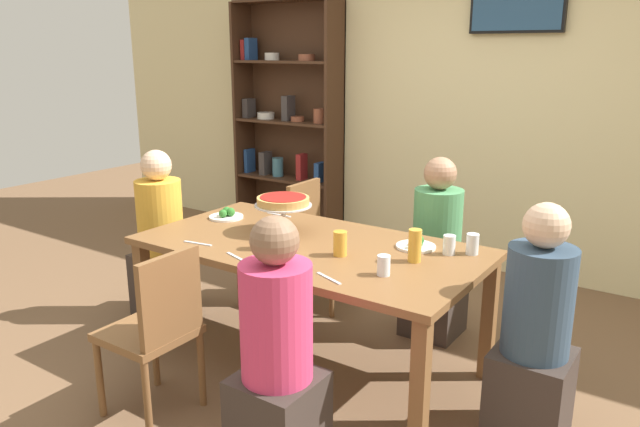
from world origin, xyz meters
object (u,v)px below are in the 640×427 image
Objects in this scene: chair_far_left at (317,237)px; cutlery_knife_far at (198,243)px; diner_far_right at (436,260)px; salad_plate_near_diner at (417,244)px; beer_glass_amber_tall at (340,243)px; cutlery_fork_near at (236,257)px; diner_head_east at (534,344)px; cutlery_fork_far at (279,215)px; beer_glass_amber_spare at (415,246)px; cutlery_knife_near at (329,278)px; dining_table at (310,257)px; beer_glass_amber_short at (269,237)px; diner_head_west at (162,247)px; deep_dish_pizza_stand at (283,203)px; water_glass_clear_far at (449,245)px; water_glass_clear_near at (472,244)px; salad_plate_far_diner at (226,215)px; bookshelf at (288,122)px; chair_near_left at (157,326)px; television at (517,5)px; diner_near_right at (277,368)px; water_glass_clear_spare at (384,265)px.

chair_far_left is 1.17m from cutlery_knife_far.
salad_plate_near_diner is at bearing 11.54° from diner_far_right.
beer_glass_amber_tall is 0.72× the size of cutlery_knife_far.
diner_far_right is 1.35m from cutlery_fork_near.
cutlery_fork_far is at bearing -12.03° from diner_head_east.
beer_glass_amber_spare reaches higher than cutlery_knife_near.
diner_head_east is 1.91m from chair_far_left.
dining_table is 0.28m from beer_glass_amber_short.
diner_head_west is 6.39× the size of cutlery_fork_near.
diner_head_west reaches higher than beer_glass_amber_tall.
dining_table is 0.59m from salad_plate_near_diner.
beer_glass_amber_short is (-0.13, -0.20, 0.15)m from dining_table.
water_glass_clear_far is (0.96, 0.17, -0.12)m from deep_dish_pizza_stand.
water_glass_clear_near is (-0.44, 0.34, 0.30)m from diner_head_east.
salad_plate_far_diner is 1.00m from beer_glass_amber_tall.
chair_far_left is (1.18, -1.23, -0.62)m from bookshelf.
chair_near_left is at bearing 97.17° from cutlery_fork_far.
deep_dish_pizza_stand is (0.96, 0.09, 0.42)m from diner_head_west.
television is at bearing -118.81° from cutlery_fork_far.
diner_near_right is 6.81× the size of beer_glass_amber_spare.
bookshelf is 2.29m from television.
dining_table is 18.37× the size of water_glass_clear_far.
water_glass_clear_spare is (-0.67, -0.19, 0.30)m from diner_head_east.
dining_table is 0.37m from deep_dish_pizza_stand.
chair_far_left is 1.36m from beer_glass_amber_spare.
bookshelf is 3.57m from diner_near_right.
television is 2.53m from beer_glass_amber_tall.
diner_head_west reaches higher than chair_near_left.
deep_dish_pizza_stand is at bearing 130.77° from cutlery_fork_far.
diner_near_right reaches higher than beer_glass_amber_spare.
cutlery_fork_far is at bearing 46.40° from salad_plate_far_diner.
diner_head_east is 2.46m from diner_head_west.
bookshelf is 2.40m from deep_dish_pizza_stand.
bookshelf is at bearing 116.30° from salad_plate_far_diner.
bookshelf is 20.13× the size of water_glass_clear_near.
dining_table is 2.18× the size of chair_far_left.
diner_near_right reaches higher than water_glass_clear_spare.
water_glass_clear_far is 0.57× the size of cutlery_knife_near.
cutlery_knife_near is (-0.19, -0.19, -0.05)m from water_glass_clear_spare.
salad_plate_far_diner is at bearing 151.77° from beer_glass_amber_short.
cutlery_knife_far is at bearing -152.47° from water_glass_clear_near.
diner_head_east reaches higher than cutlery_fork_far.
beer_glass_amber_spare is (0.21, -2.05, -1.27)m from television.
beer_glass_amber_short is at bearing -10.55° from diner_head_west.
diner_head_west is at bearing 179.80° from dining_table.
chair_far_left is 5.15× the size of beer_glass_amber_spare.
diner_head_west is 6.39× the size of cutlery_fork_far.
salad_plate_far_diner is 0.77m from cutlery_fork_near.
chair_near_left reaches higher than cutlery_knife_near.
beer_glass_amber_spare is (0.86, -0.03, -0.09)m from deep_dish_pizza_stand.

